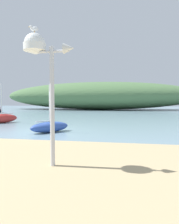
{
  "coord_description": "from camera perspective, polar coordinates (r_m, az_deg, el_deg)",
  "views": [
    {
      "loc": [
        4.83,
        -11.52,
        1.94
      ],
      "look_at": [
        1.77,
        6.25,
        0.89
      ],
      "focal_mm": 31.06,
      "sensor_mm": 36.0,
      "label": 1
    }
  ],
  "objects": [
    {
      "name": "distant_hill",
      "position": [
        43.45,
        2.77,
        4.77
      ],
      "size": [
        43.14,
        12.41,
        6.1
      ],
      "primitive_type": "ellipsoid",
      "color": "#517547",
      "rests_on": "ground"
    },
    {
      "name": "sailboat_far_right",
      "position": [
        18.57,
        -24.38,
        -1.71
      ],
      "size": [
        2.39,
        2.67,
        3.46
      ],
      "color": "#B72D28",
      "rests_on": "ground"
    },
    {
      "name": "mast_structure",
      "position": [
        5.46,
        -14.36,
        16.02
      ],
      "size": [
        1.36,
        0.59,
        3.51
      ],
      "color": "silver",
      "rests_on": "beach_sand"
    },
    {
      "name": "ground_plane",
      "position": [
        12.64,
        -12.89,
        -5.59
      ],
      "size": [
        120.0,
        120.0,
        0.0
      ],
      "primitive_type": "plane",
      "color": "#7A99A8"
    },
    {
      "name": "sailboat_outer_mooring",
      "position": [
        12.19,
        -11.56,
        -4.27
      ],
      "size": [
        2.29,
        2.48,
        2.95
      ],
      "color": "#2D4C9E",
      "rests_on": "ground"
    },
    {
      "name": "seagull_on_radar",
      "position": [
        5.71,
        -16.04,
        22.57
      ],
      "size": [
        0.28,
        0.12,
        0.21
      ],
      "color": "orange",
      "rests_on": "mast_structure"
    }
  ]
}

